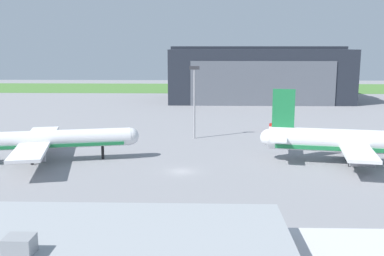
# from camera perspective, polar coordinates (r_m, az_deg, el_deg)

# --- Properties ---
(ground_plane) EXTENTS (440.00, 440.00, 0.00)m
(ground_plane) POSITION_cam_1_polar(r_m,az_deg,el_deg) (79.09, -1.38, -5.60)
(ground_plane) COLOR gray
(grass_field_strip) EXTENTS (440.00, 56.00, 0.08)m
(grass_field_strip) POSITION_cam_1_polar(r_m,az_deg,el_deg) (239.42, 0.70, 5.16)
(grass_field_strip) COLOR #4B7D37
(grass_field_strip) RESTS_ON ground_plane
(maintenance_hangar) EXTENTS (70.89, 39.93, 22.05)m
(maintenance_hangar) POSITION_cam_1_polar(r_m,az_deg,el_deg) (187.10, 8.34, 6.83)
(maintenance_hangar) COLOR #232833
(maintenance_hangar) RESTS_ON ground_plane
(airliner_near_left) EXTENTS (35.68, 28.37, 13.90)m
(airliner_near_left) POSITION_cam_1_polar(r_m,az_deg,el_deg) (88.69, 20.51, -1.71)
(airliner_near_left) COLOR white
(airliner_near_left) RESTS_ON ground_plane
(airliner_near_right) EXTENTS (36.56, 30.74, 12.04)m
(airliner_near_right) POSITION_cam_1_polar(r_m,az_deg,el_deg) (89.45, -19.00, -1.53)
(airliner_near_right) COLOR white
(airliner_near_right) RESTS_ON ground_plane
(baggage_tug) EXTENTS (4.60, 5.20, 2.20)m
(baggage_tug) POSITION_cam_1_polar(r_m,az_deg,el_deg) (118.68, 10.84, 0.18)
(baggage_tug) COLOR #AD1E19
(baggage_tug) RESTS_ON ground_plane
(apron_light_mast) EXTENTS (2.40, 0.50, 17.34)m
(apron_light_mast) POSITION_cam_1_polar(r_m,az_deg,el_deg) (105.76, 0.31, 4.13)
(apron_light_mast) COLOR #99999E
(apron_light_mast) RESTS_ON ground_plane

